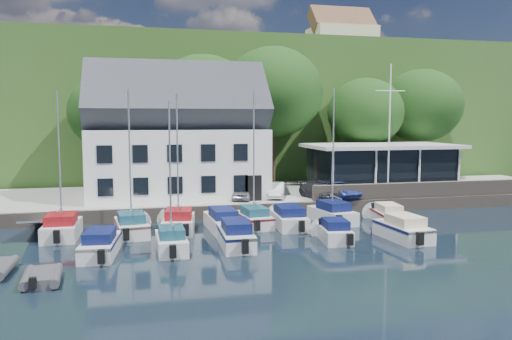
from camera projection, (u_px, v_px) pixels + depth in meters
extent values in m
plane|color=black|center=(331.00, 254.00, 27.04)|extent=(180.00, 180.00, 0.00)
cube|color=gray|center=(258.00, 197.00, 43.96)|extent=(60.00, 13.00, 1.00)
cube|color=#5F554C|center=(277.00, 210.00, 37.66)|extent=(60.00, 0.30, 1.00)
cube|color=#2D4F1D|center=(199.00, 116.00, 86.34)|extent=(160.00, 75.00, 16.00)
cube|color=olive|center=(236.00, 73.00, 95.07)|extent=(50.00, 30.00, 0.30)
cube|color=#5F554C|center=(418.00, 190.00, 40.62)|extent=(18.00, 0.50, 1.20)
imported|color=#A3A3A8|center=(242.00, 191.00, 39.53)|extent=(2.32, 3.86, 1.23)
imported|color=silver|center=(276.00, 190.00, 40.30)|extent=(2.37, 3.91, 1.22)
imported|color=#2A2B2F|center=(318.00, 190.00, 40.11)|extent=(2.48, 4.43, 1.21)
imported|color=#2E3C8E|center=(339.00, 189.00, 40.57)|extent=(2.44, 4.23, 1.36)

